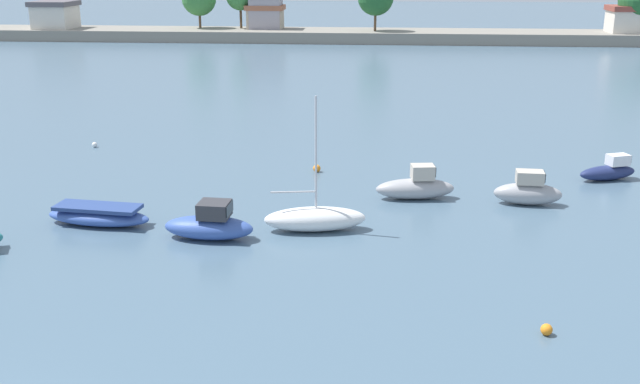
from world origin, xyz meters
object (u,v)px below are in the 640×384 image
at_px(moored_boat_5, 416,187).
at_px(moored_boat_6, 528,191).
at_px(mooring_buoy_1, 317,168).
at_px(moored_boat_3, 210,225).
at_px(mooring_buoy_0, 95,145).
at_px(mooring_buoy_2, 547,330).
at_px(moored_boat_4, 315,218).
at_px(moored_boat_2, 99,216).
at_px(moored_boat_7, 609,171).

relative_size(moored_boat_5, moored_boat_6, 1.23).
relative_size(moored_boat_6, mooring_buoy_1, 7.73).
distance_m(moored_boat_5, moored_boat_6, 5.38).
bearing_deg(moored_boat_5, moored_boat_6, -12.70).
bearing_deg(moored_boat_3, moored_boat_5, 38.12).
bearing_deg(mooring_buoy_1, moored_boat_5, -39.23).
xyz_separation_m(mooring_buoy_0, mooring_buoy_2, (23.43, -22.49, 0.02)).
height_order(moored_boat_4, moored_boat_5, moored_boat_4).
height_order(moored_boat_6, mooring_buoy_0, moored_boat_6).
height_order(moored_boat_3, mooring_buoy_2, moored_boat_3).
bearing_deg(moored_boat_2, moored_boat_3, -7.38).
bearing_deg(moored_boat_7, moored_boat_2, -179.97).
bearing_deg(moored_boat_2, mooring_buoy_1, 52.12).
distance_m(moored_boat_7, mooring_buoy_1, 15.81).
height_order(moored_boat_2, mooring_buoy_0, moored_boat_2).
height_order(moored_boat_4, mooring_buoy_0, moored_boat_4).
distance_m(moored_boat_6, mooring_buoy_2, 13.37).
relative_size(moored_boat_5, moored_boat_7, 1.17).
relative_size(moored_boat_6, moored_boat_7, 0.95).
bearing_deg(moored_boat_6, moored_boat_3, -154.45).
distance_m(moored_boat_6, mooring_buoy_1, 11.71).
xyz_separation_m(moored_boat_7, mooring_buoy_2, (-6.88, -17.87, -0.31)).
bearing_deg(moored_boat_6, moored_boat_7, 45.40).
relative_size(moored_boat_3, mooring_buoy_0, 11.89).
xyz_separation_m(moored_boat_4, moored_boat_5, (4.57, 4.91, 0.06)).
distance_m(moored_boat_7, mooring_buoy_0, 30.67).
distance_m(moored_boat_3, mooring_buoy_2, 14.56).
distance_m(moored_boat_5, mooring_buoy_1, 6.88).
height_order(moored_boat_5, mooring_buoy_1, moored_boat_5).
relative_size(moored_boat_2, moored_boat_3, 1.25).
height_order(moored_boat_2, moored_boat_6, moored_boat_6).
distance_m(moored_boat_3, moored_boat_4, 4.57).
distance_m(moored_boat_6, moored_boat_7, 6.90).
relative_size(moored_boat_7, mooring_buoy_2, 9.14).
xyz_separation_m(moored_boat_3, moored_boat_5, (8.92, 6.27, -0.00)).
bearing_deg(moored_boat_4, mooring_buoy_0, 128.95).
bearing_deg(moored_boat_5, moored_boat_4, -140.98).
distance_m(moored_boat_4, mooring_buoy_2, 11.99).
xyz_separation_m(moored_boat_4, mooring_buoy_2, (8.17, -8.77, -0.36)).
bearing_deg(moored_boat_7, mooring_buoy_1, 159.08).
bearing_deg(moored_boat_5, mooring_buoy_0, 148.00).
xyz_separation_m(moored_boat_4, mooring_buoy_1, (-0.76, 9.25, -0.34)).
bearing_deg(moored_boat_5, moored_boat_7, 13.72).
bearing_deg(moored_boat_6, moored_boat_5, 178.69).
height_order(moored_boat_4, moored_boat_7, moored_boat_4).
xyz_separation_m(mooring_buoy_1, mooring_buoy_2, (8.93, -18.03, -0.02)).
bearing_deg(mooring_buoy_2, mooring_buoy_1, 116.34).
bearing_deg(moored_boat_3, mooring_buoy_2, -27.58).
bearing_deg(mooring_buoy_0, mooring_buoy_2, -43.82).
relative_size(moored_boat_2, moored_boat_7, 1.42).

